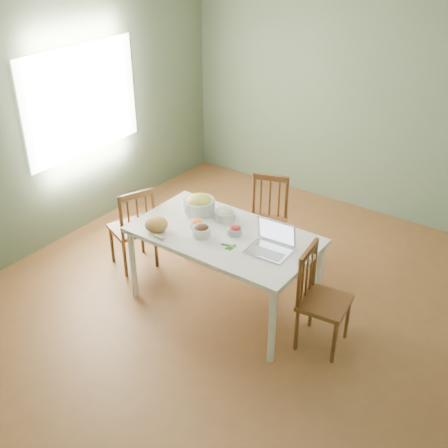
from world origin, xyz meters
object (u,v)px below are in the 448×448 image
Objects in this scene: chair_far at (266,222)px; chair_right at (325,301)px; laptop at (269,240)px; bowl_squash at (199,204)px; dining_table at (224,270)px; bread_boule at (156,224)px; chair_left at (132,226)px.

chair_right is at bearing -56.39° from chair_far.
bowl_squash is at bearing 162.64° from laptop.
chair_far is 1.40m from chair_right.
dining_table is 0.89m from chair_far.
bowl_squash is (-1.46, 0.16, 0.41)m from chair_right.
chair_right is 1.64m from bread_boule.
chair_far is at bearing 45.73° from chair_right.
bowl_squash is (0.10, 0.51, 0.02)m from bread_boule.
chair_left is 1.00× the size of chair_right.
laptop is (0.49, -0.04, 0.52)m from dining_table.
chair_right is at bearing 1.68° from dining_table.
dining_table is 1.79× the size of chair_far.
bread_boule is (0.65, -0.32, 0.39)m from chair_left.
chair_far is 1.00× the size of chair_right.
laptop reaches higher than chair_far.
chair_right is at bearing -6.32° from bowl_squash.
bowl_squash is at bearing 125.84° from chair_left.
dining_table is 1.79× the size of chair_right.
chair_far is at bearing 150.36° from chair_left.
dining_table is 8.02× the size of bread_boule.
chair_left is at bearing 153.95° from bread_boule.
chair_right is at bearing 112.32° from chair_left.
bread_boule is (-0.44, -1.20, 0.39)m from chair_far.
bread_boule is at bearing 95.47° from chair_right.
chair_far is (-0.09, 0.88, 0.07)m from dining_table.
chair_left is (-1.09, -0.88, 0.00)m from chair_far.
chair_left is 2.21m from chair_right.
chair_far is 0.87m from bowl_squash.
laptop reaches higher than chair_right.
dining_table is 0.77m from bread_boule.
dining_table is at bearing -103.37° from chair_far.
chair_far is at bearing 95.80° from dining_table.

